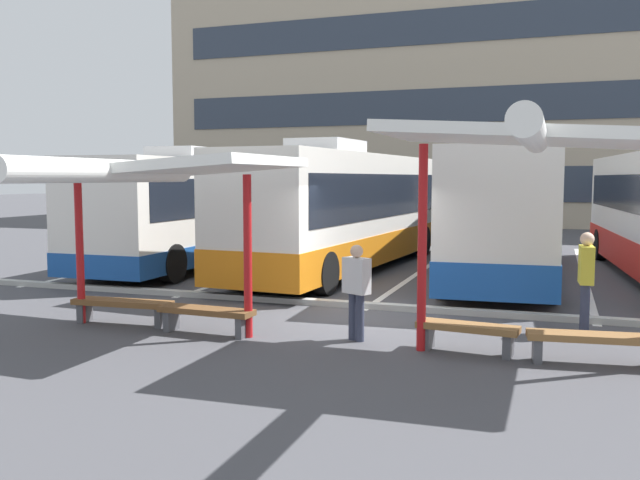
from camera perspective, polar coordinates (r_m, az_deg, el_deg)
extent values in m
plane|color=#47474C|center=(13.16, 3.08, -6.37)|extent=(160.00, 160.00, 0.00)
cube|color=tan|center=(45.47, 15.00, 12.45)|extent=(38.51, 15.29, 16.96)
cube|color=#2D3847|center=(37.45, 13.87, 4.62)|extent=(35.43, 0.08, 1.87)
cube|color=#2D3847|center=(37.65, 14.02, 11.09)|extent=(35.43, 0.08, 1.87)
cube|color=#2D3847|center=(38.32, 14.16, 17.40)|extent=(35.43, 0.08, 1.87)
cube|color=silver|center=(21.68, -9.14, 2.75)|extent=(2.70, 12.01, 2.91)
cube|color=#194C9E|center=(21.77, -9.09, -0.30)|extent=(2.74, 12.05, 0.58)
cube|color=black|center=(21.67, -9.15, 3.78)|extent=(2.72, 11.05, 1.03)
cube|color=black|center=(27.09, -3.28, 4.04)|extent=(2.23, 0.11, 1.74)
cube|color=silver|center=(20.36, -11.18, 7.16)|extent=(1.55, 2.22, 0.36)
cylinder|color=black|center=(26.20, -6.91, 0.51)|extent=(0.31, 1.00, 1.00)
cylinder|color=black|center=(25.29, -2.13, 0.38)|extent=(0.31, 1.00, 1.00)
cylinder|color=black|center=(18.70, -18.53, -1.62)|extent=(0.31, 1.00, 1.00)
cylinder|color=black|center=(17.40, -12.38, -1.96)|extent=(0.31, 1.00, 1.00)
cube|color=silver|center=(19.53, 2.24, 2.73)|extent=(3.34, 11.87, 3.03)
cube|color=orange|center=(19.61, 2.23, -0.48)|extent=(3.38, 11.92, 0.83)
cube|color=black|center=(19.52, 2.25, 3.81)|extent=(3.30, 10.94, 1.20)
cube|color=black|center=(25.04, 7.10, 4.09)|extent=(2.20, 0.24, 1.82)
cube|color=silver|center=(18.18, 0.57, 7.90)|extent=(1.66, 2.30, 0.36)
cylinder|color=black|center=(24.00, 3.36, 0.11)|extent=(0.37, 1.02, 1.00)
cylinder|color=black|center=(23.32, 8.67, -0.09)|extent=(0.37, 1.02, 1.00)
cylinder|color=black|center=(16.31, -7.01, -2.36)|extent=(0.37, 1.02, 1.00)
cylinder|color=black|center=(15.28, 0.45, -2.83)|extent=(0.37, 1.02, 1.00)
cube|color=silver|center=(19.45, 15.12, 2.55)|extent=(3.09, 12.44, 3.04)
cube|color=#194C9E|center=(19.54, 15.04, -0.82)|extent=(3.13, 12.48, 0.73)
cube|color=black|center=(19.44, 15.16, 3.93)|extent=(3.07, 11.46, 1.00)
cube|color=black|center=(25.57, 15.42, 3.97)|extent=(2.14, 0.20, 1.82)
cube|color=silver|center=(17.91, 15.15, 7.77)|extent=(1.57, 2.28, 0.36)
cylinder|color=black|center=(24.14, 12.63, 0.02)|extent=(0.35, 1.01, 1.00)
cylinder|color=black|center=(24.10, 17.92, -0.12)|extent=(0.35, 1.01, 1.00)
cylinder|color=black|center=(15.10, 10.41, -3.02)|extent=(0.35, 1.01, 1.00)
cylinder|color=black|center=(15.04, 18.90, -3.25)|extent=(0.35, 1.01, 1.00)
cube|color=black|center=(25.27, 24.80, 3.62)|extent=(2.18, 0.26, 1.81)
cylinder|color=black|center=(23.63, 22.60, -0.37)|extent=(0.38, 1.02, 1.00)
cube|color=white|center=(23.53, -12.36, -1.32)|extent=(0.16, 14.00, 0.01)
cube|color=white|center=(21.57, -2.46, -1.79)|extent=(0.16, 14.00, 0.01)
cube|color=white|center=(20.37, 9.00, -2.27)|extent=(0.16, 14.00, 0.01)
cube|color=white|center=(20.06, 21.35, -2.68)|extent=(0.16, 14.00, 0.01)
cylinder|color=red|center=(13.02, -19.63, -0.76)|extent=(0.14, 0.14, 2.71)
cylinder|color=red|center=(11.22, -6.12, -1.41)|extent=(0.14, 0.14, 2.71)
cube|color=white|center=(11.96, -13.53, 5.78)|extent=(4.37, 3.06, 0.45)
cylinder|color=white|center=(10.83, -17.50, 5.59)|extent=(0.36, 4.37, 0.36)
cube|color=brown|center=(12.79, -16.35, -5.10)|extent=(1.91, 0.54, 0.10)
cube|color=#4C4C51|center=(13.26, -19.25, -5.80)|extent=(0.14, 0.34, 0.35)
cube|color=#4C4C51|center=(12.43, -13.21, -6.37)|extent=(0.14, 0.34, 0.35)
cube|color=brown|center=(11.70, -9.60, -5.91)|extent=(1.73, 0.50, 0.10)
cube|color=#4C4C51|center=(12.13, -12.46, -6.65)|extent=(0.14, 0.34, 0.35)
cube|color=#4C4C51|center=(11.40, -6.53, -7.32)|extent=(0.14, 0.34, 0.35)
cylinder|color=red|center=(10.39, 8.62, -0.71)|extent=(0.14, 0.14, 3.16)
cube|color=white|center=(10.17, 17.69, 8.34)|extent=(4.19, 2.82, 0.38)
cylinder|color=white|center=(8.92, 17.44, 8.63)|extent=(0.36, 4.18, 0.36)
cube|color=brown|center=(10.55, 12.34, -7.19)|extent=(1.56, 0.59, 0.10)
cube|color=#4C4C51|center=(10.76, 9.11, -8.12)|extent=(0.16, 0.35, 0.35)
cube|color=#4C4C51|center=(10.48, 15.62, -8.61)|extent=(0.16, 0.35, 0.35)
cube|color=brown|center=(10.43, 22.25, -7.61)|extent=(1.91, 0.64, 0.10)
cube|color=#4C4C51|center=(10.37, 17.86, -8.82)|extent=(0.16, 0.35, 0.35)
cube|color=#ADADA8|center=(13.86, 3.96, -5.53)|extent=(44.00, 0.24, 0.12)
cylinder|color=#33384C|center=(11.05, 3.39, -6.56)|extent=(0.14, 0.14, 0.78)
cylinder|color=#33384C|center=(11.15, 2.79, -6.45)|extent=(0.14, 0.14, 0.78)
cube|color=silver|center=(10.98, 3.10, -3.02)|extent=(0.51, 0.40, 0.58)
sphere|color=beige|center=(10.93, 3.11, -0.95)|extent=(0.21, 0.21, 0.21)
cylinder|color=#33384C|center=(12.53, 21.41, -5.33)|extent=(0.14, 0.14, 0.86)
cylinder|color=#33384C|center=(12.35, 21.49, -5.47)|extent=(0.14, 0.14, 0.86)
cube|color=gold|center=(12.33, 21.57, -1.96)|extent=(0.25, 0.51, 0.64)
sphere|color=beige|center=(12.28, 21.63, 0.07)|extent=(0.23, 0.23, 0.23)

